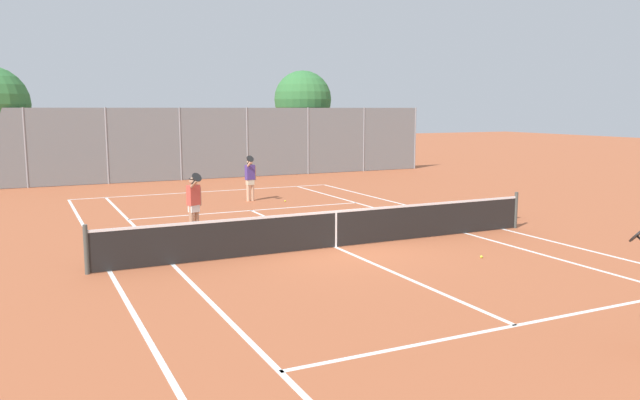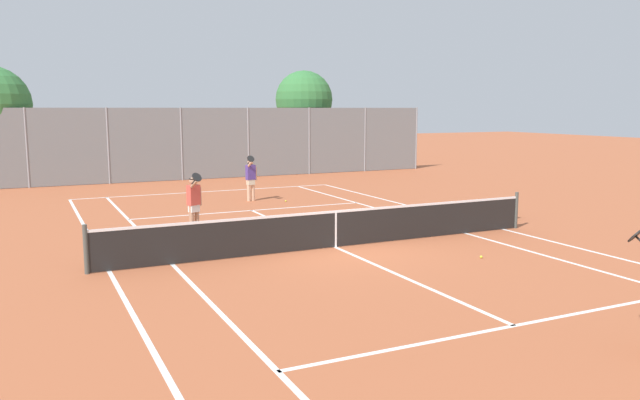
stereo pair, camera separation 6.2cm
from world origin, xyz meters
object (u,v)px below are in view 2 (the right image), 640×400
object	(u,v)px
player_far_right	(251,177)
tree_behind_right	(303,101)
player_far_left	(194,201)
courtside_bench	(497,204)
loose_tennis_ball_0	(481,257)
tennis_net	(336,228)
loose_tennis_ball_1	(286,201)

from	to	relation	value
player_far_right	tree_behind_right	distance (m)	13.19
player_far_left	courtside_bench	xyz separation A→B (m)	(9.58, -1.48, -0.52)
loose_tennis_ball_0	courtside_bench	size ratio (longest dim) A/B	0.04
loose_tennis_ball_0	tree_behind_right	world-z (taller)	tree_behind_right
tennis_net	player_far_right	bearing A→B (deg)	85.14
tennis_net	loose_tennis_ball_0	distance (m)	3.63
courtside_bench	tree_behind_right	bearing A→B (deg)	86.94
loose_tennis_ball_0	tree_behind_right	distance (m)	22.75
courtside_bench	tree_behind_right	size ratio (longest dim) A/B	0.27
player_far_right	tree_behind_right	xyz separation A→B (m)	(7.01, 10.77, 2.97)
tennis_net	courtside_bench	size ratio (longest dim) A/B	8.00
tennis_net	player_far_left	world-z (taller)	player_far_left
tree_behind_right	player_far_right	bearing A→B (deg)	-123.04
player_far_right	player_far_left	bearing A→B (deg)	-123.76
player_far_left	loose_tennis_ball_1	world-z (taller)	player_far_left
loose_tennis_ball_0	loose_tennis_ball_1	bearing A→B (deg)	94.07
tennis_net	tree_behind_right	bearing A→B (deg)	68.17
player_far_left	tree_behind_right	size ratio (longest dim) A/B	0.31
loose_tennis_ball_1	courtside_bench	bearing A→B (deg)	-50.27
loose_tennis_ball_0	tree_behind_right	bearing A→B (deg)	76.68
tennis_net	loose_tennis_ball_0	xyz separation A→B (m)	(2.57, -2.52, -0.48)
tennis_net	courtside_bench	world-z (taller)	tennis_net
player_far_right	tree_behind_right	world-z (taller)	tree_behind_right
loose_tennis_ball_1	tree_behind_right	size ratio (longest dim) A/B	0.01
player_far_right	courtside_bench	xyz separation A→B (m)	(6.07, -6.73, -0.52)
player_far_left	player_far_right	world-z (taller)	same
player_far_left	tree_behind_right	xyz separation A→B (m)	(10.52, 16.02, 2.97)
tennis_net	player_far_left	xyz separation A→B (m)	(-2.78, 3.28, 0.42)
courtside_bench	tree_behind_right	distance (m)	17.88
player_far_left	loose_tennis_ball_0	xyz separation A→B (m)	(5.35, -5.80, -0.89)
loose_tennis_ball_0	player_far_right	bearing A→B (deg)	99.47
tennis_net	player_far_left	size ratio (longest dim) A/B	6.76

